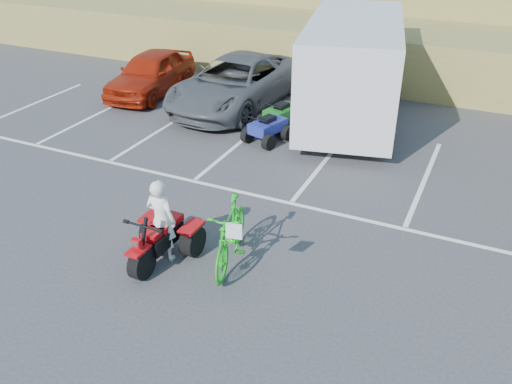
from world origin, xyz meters
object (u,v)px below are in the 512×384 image
at_px(red_trike_atv, 161,260).
at_px(quad_atv_green, 281,127).
at_px(cargo_trailer, 352,68).
at_px(quad_atv_blue, 268,141).
at_px(rider, 161,220).
at_px(red_car, 151,73).
at_px(green_dirt_bike, 231,233).
at_px(grey_pickup, 236,83).

distance_m(red_trike_atv, quad_atv_green, 7.61).
relative_size(cargo_trailer, quad_atv_blue, 5.44).
relative_size(rider, cargo_trailer, 0.24).
xyz_separation_m(red_car, quad_atv_blue, (5.68, -2.29, -0.76)).
xyz_separation_m(quad_atv_blue, quad_atv_green, (-0.05, 1.19, 0.00)).
bearing_deg(green_dirt_bike, quad_atv_green, 91.70).
distance_m(green_dirt_bike, red_car, 11.01).
distance_m(rider, green_dirt_bike, 1.39).
distance_m(grey_pickup, red_car, 3.45).
xyz_separation_m(red_trike_atv, green_dirt_bike, (1.31, 0.59, 0.66)).
bearing_deg(quad_atv_blue, green_dirt_bike, -57.62).
xyz_separation_m(rider, green_dirt_bike, (1.30, 0.44, -0.21)).
bearing_deg(red_car, green_dirt_bike, -52.90).
bearing_deg(quad_atv_blue, rider, -70.29).
bearing_deg(red_trike_atv, quad_atv_green, 94.48).
distance_m(rider, quad_atv_blue, 6.33).
xyz_separation_m(green_dirt_bike, cargo_trailer, (-0.09, 8.49, 1.07)).
distance_m(rider, cargo_trailer, 9.05).
bearing_deg(red_trike_atv, grey_pickup, 107.73).
bearing_deg(red_car, cargo_trailer, -2.48).
distance_m(red_car, quad_atv_blue, 6.17).
xyz_separation_m(red_trike_atv, rider, (0.00, 0.15, 0.88)).
distance_m(green_dirt_bike, quad_atv_green, 7.27).
bearing_deg(cargo_trailer, grey_pickup, 172.26).
xyz_separation_m(rider, grey_pickup, (-2.70, 8.61, -0.04)).
relative_size(rider, green_dirt_bike, 0.79).
bearing_deg(grey_pickup, quad_atv_blue, -43.21).
bearing_deg(cargo_trailer, red_trike_atv, -110.00).
height_order(red_trike_atv, grey_pickup, grey_pickup).
relative_size(red_trike_atv, quad_atv_green, 1.24).
distance_m(quad_atv_blue, quad_atv_green, 1.19).
height_order(rider, green_dirt_bike, rider).
bearing_deg(grey_pickup, cargo_trailer, 7.97).
height_order(red_car, quad_atv_blue, red_car).
height_order(quad_atv_blue, quad_atv_green, quad_atv_green).
distance_m(red_trike_atv, green_dirt_bike, 1.58).
relative_size(green_dirt_bike, grey_pickup, 0.37).
xyz_separation_m(red_trike_atv, quad_atv_blue, (-0.46, 6.40, 0.00)).
distance_m(cargo_trailer, quad_atv_green, 2.86).
bearing_deg(grey_pickup, red_car, -175.48).
relative_size(red_car, quad_atv_green, 3.28).
height_order(red_trike_atv, green_dirt_bike, green_dirt_bike).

